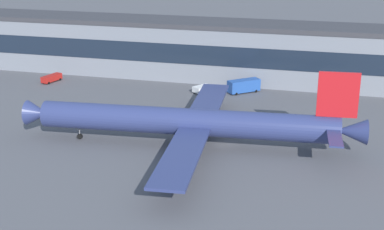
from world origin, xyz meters
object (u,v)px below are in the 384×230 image
(fuel_truck, at_px, (244,85))
(belt_loader, at_px, (51,78))
(baggage_tug, at_px, (342,99))
(airliner, at_px, (191,122))
(pushback_tractor, at_px, (202,89))

(fuel_truck, bearing_deg, belt_loader, -175.94)
(belt_loader, xyz_separation_m, baggage_tug, (76.88, 0.96, -0.07))
(airliner, relative_size, fuel_truck, 8.08)
(pushback_tractor, bearing_deg, baggage_tug, 0.30)
(belt_loader, bearing_deg, baggage_tug, 0.71)
(pushback_tractor, bearing_deg, fuel_truck, 15.94)
(airliner, distance_m, baggage_tug, 45.79)
(baggage_tug, xyz_separation_m, fuel_truck, (-24.20, 2.78, 0.80))
(airliner, bearing_deg, baggage_tug, 52.69)
(airliner, bearing_deg, fuel_truck, 84.95)
(belt_loader, distance_m, fuel_truck, 52.82)
(belt_loader, bearing_deg, pushback_tractor, 1.05)
(pushback_tractor, relative_size, fuel_truck, 0.67)
(airliner, distance_m, belt_loader, 60.71)
(airliner, bearing_deg, belt_loader, 144.33)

